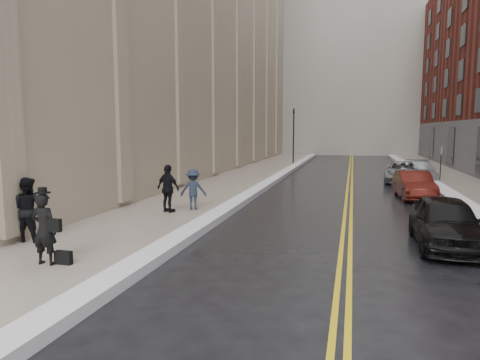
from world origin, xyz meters
The scene contains 18 objects.
ground centered at (0.00, 0.00, 0.00)m, with size 160.00×160.00×0.00m, color black.
sidewalk_left centered at (-4.50, 16.00, 0.07)m, with size 4.00×64.00×0.15m, color gray.
sidewalk_right centered at (9.00, 16.00, 0.07)m, with size 3.00×64.00×0.15m, color gray.
lane_stripe_a centered at (2.38, 16.00, 0.00)m, with size 0.12×64.00×0.01m, color gold.
lane_stripe_b centered at (2.62, 16.00, 0.00)m, with size 0.12×64.00×0.01m, color gold.
snow_ridge_left centered at (-2.20, 16.00, 0.13)m, with size 0.70×60.80×0.26m, color white.
snow_ridge_right centered at (7.15, 16.00, 0.15)m, with size 0.85×60.80×0.30m, color white.
tower_far_right centered at (14.00, 66.00, 22.00)m, with size 22.00×18.00×44.00m, color slate.
traffic_signal centered at (-2.60, 30.00, 3.08)m, with size 0.18×0.15×5.20m.
parking_sign_far centered at (7.90, 20.00, 1.36)m, with size 0.06×0.35×2.23m.
car_black centered at (5.20, 4.22, 0.71)m, with size 1.68×4.18×1.42m, color black.
car_maroon centered at (5.50, 13.09, 0.66)m, with size 1.40×4.02×1.32m, color #40100B.
car_silver_near centered at (6.80, 20.51, 0.66)m, with size 1.85×4.55×1.32m, color #B5B8BE.
car_silver_far centered at (5.70, 19.69, 0.66)m, with size 2.18×4.73×1.31m, color #95999C.
pedestrian_main centered at (-4.29, -0.41, 1.00)m, with size 0.62×0.40×1.69m, color black.
pedestrian_a centered at (-6.20, 1.27, 1.06)m, with size 0.89×0.69×1.82m, color black.
pedestrian_b centered at (-3.44, 7.01, 0.95)m, with size 1.03×0.59×1.60m, color #1C2433.
pedestrian_c centered at (-4.16, 6.23, 1.06)m, with size 1.07×0.45×1.83m, color black.
Camera 1 is at (2.61, -8.66, 3.30)m, focal length 32.00 mm.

